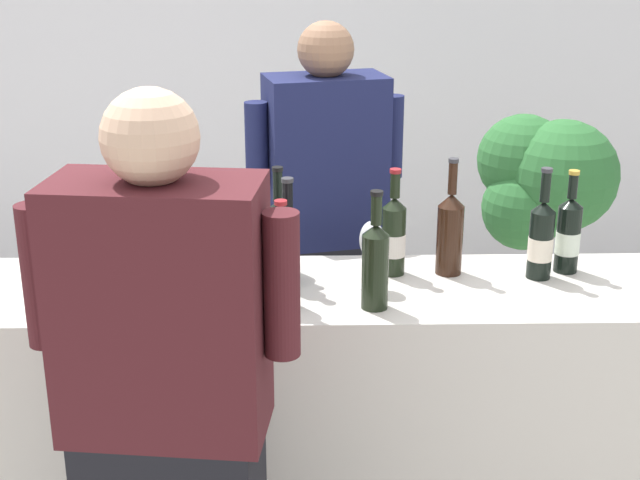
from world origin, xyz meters
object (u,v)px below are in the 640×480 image
at_px(potted_shrub, 545,200).
at_px(ice_bucket, 95,239).
at_px(person_guest, 171,453).
at_px(wine_bottle_0, 450,231).
at_px(wine_bottle_7, 394,235).
at_px(wine_bottle_6, 541,239).
at_px(wine_bottle_8, 568,235).
at_px(wine_bottle_4, 199,260).
at_px(wine_glass, 372,242).
at_px(wine_bottle_1, 282,268).
at_px(wine_bottle_2, 288,244).
at_px(person_server, 325,259).
at_px(wine_bottle_3, 279,233).
at_px(wine_bottle_5, 375,263).

bearing_deg(potted_shrub, ice_bucket, -147.47).
relative_size(person_guest, potted_shrub, 1.36).
relative_size(wine_bottle_0, wine_bottle_7, 1.09).
distance_m(wine_bottle_6, wine_bottle_8, 0.11).
distance_m(wine_bottle_4, wine_bottle_8, 1.13).
distance_m(wine_bottle_0, wine_bottle_7, 0.17).
relative_size(wine_glass, person_guest, 0.13).
distance_m(wine_glass, ice_bucket, 0.84).
bearing_deg(wine_bottle_0, wine_bottle_6, -8.80).
height_order(wine_bottle_1, ice_bucket, wine_bottle_1).
distance_m(wine_bottle_2, person_guest, 0.78).
relative_size(wine_bottle_7, potted_shrub, 0.27).
bearing_deg(person_guest, wine_bottle_0, 45.01).
height_order(wine_bottle_2, potted_shrub, wine_bottle_2).
relative_size(wine_bottle_0, wine_bottle_4, 1.10).
distance_m(ice_bucket, person_guest, 0.86).
height_order(wine_glass, person_guest, person_guest).
distance_m(wine_bottle_1, person_guest, 0.64).
bearing_deg(wine_bottle_7, ice_bucket, -179.36).
bearing_deg(potted_shrub, wine_bottle_1, -130.16).
bearing_deg(person_server, wine_glass, -79.14).
height_order(ice_bucket, person_server, person_server).
distance_m(wine_bottle_2, wine_bottle_3, 0.12).
bearing_deg(wine_bottle_0, wine_bottle_2, -170.09).
height_order(wine_bottle_1, person_server, person_server).
bearing_deg(wine_bottle_4, person_guest, -91.66).
xyz_separation_m(wine_bottle_0, wine_bottle_3, (-0.53, 0.03, -0.01)).
distance_m(wine_bottle_1, wine_bottle_3, 0.27).
height_order(wine_bottle_0, wine_bottle_1, wine_bottle_0).
distance_m(wine_bottle_3, wine_bottle_6, 0.80).
relative_size(person_server, potted_shrub, 1.37).
relative_size(wine_bottle_1, wine_bottle_3, 0.93).
xyz_separation_m(wine_bottle_2, wine_bottle_8, (0.86, 0.10, -0.01)).
height_order(wine_bottle_0, wine_bottle_2, wine_bottle_0).
distance_m(wine_bottle_6, wine_glass, 0.53).
bearing_deg(person_server, potted_shrub, 29.95).
distance_m(wine_bottle_6, person_guest, 1.29).
relative_size(wine_bottle_1, potted_shrub, 0.26).
relative_size(wine_bottle_7, wine_glass, 1.60).
xyz_separation_m(wine_bottle_7, wine_glass, (-0.08, -0.12, 0.02)).
distance_m(wine_bottle_7, person_guest, 1.01).
distance_m(wine_bottle_2, wine_bottle_6, 0.77).
distance_m(wine_bottle_5, ice_bucket, 0.87).
height_order(wine_bottle_0, wine_bottle_4, wine_bottle_0).
relative_size(wine_bottle_0, wine_bottle_8, 1.13).
distance_m(wine_bottle_6, person_server, 0.88).
bearing_deg(wine_glass, wine_bottle_6, 8.16).
bearing_deg(potted_shrub, wine_bottle_5, -122.44).
xyz_separation_m(wine_bottle_6, person_server, (-0.64, 0.55, -0.27)).
bearing_deg(wine_bottle_6, person_server, 139.54).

